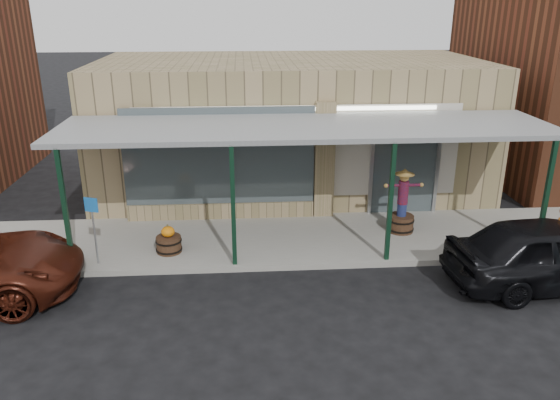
{
  "coord_description": "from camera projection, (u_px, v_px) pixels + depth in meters",
  "views": [
    {
      "loc": [
        -1.55,
        -9.36,
        5.97
      ],
      "look_at": [
        -0.71,
        2.6,
        1.55
      ],
      "focal_mm": 35.0,
      "sensor_mm": 36.0,
      "label": 1
    }
  ],
  "objects": [
    {
      "name": "barrel_scarecrow",
      "position": [
        402.0,
        211.0,
        14.37
      ],
      "size": [
        1.05,
        0.82,
        1.74
      ],
      "rotation": [
        0.0,
        0.0,
        -0.25
      ],
      "color": "#46281C",
      "rests_on": "sidewalk"
    },
    {
      "name": "block_buildings_near",
      "position": [
        347.0,
        69.0,
        18.37
      ],
      "size": [
        61.0,
        8.0,
        8.0
      ],
      "color": "brown",
      "rests_on": "ground"
    },
    {
      "name": "awning",
      "position": [
        306.0,
        129.0,
        13.22
      ],
      "size": [
        12.0,
        3.0,
        3.04
      ],
      "color": "slate",
      "rests_on": "ground"
    },
    {
      "name": "parked_sedan",
      "position": [
        552.0,
        253.0,
        11.87
      ],
      "size": [
        4.67,
        2.16,
        1.59
      ],
      "rotation": [
        0.0,
        0.0,
        1.65
      ],
      "color": "black",
      "rests_on": "ground"
    },
    {
      "name": "handicap_sign",
      "position": [
        93.0,
        222.0,
        12.43
      ],
      "size": [
        0.33,
        0.14,
        1.63
      ],
      "rotation": [
        0.0,
        0.0,
        -0.34
      ],
      "color": "gray",
      "rests_on": "sidewalk"
    },
    {
      "name": "sidewalk",
      "position": [
        304.0,
        239.0,
        14.27
      ],
      "size": [
        40.0,
        3.2,
        0.15
      ],
      "primitive_type": "cube",
      "color": "gray",
      "rests_on": "ground"
    },
    {
      "name": "barrel_pumpkin",
      "position": [
        169.0,
        242.0,
        13.29
      ],
      "size": [
        0.8,
        0.8,
        0.72
      ],
      "rotation": [
        0.0,
        0.0,
        -0.41
      ],
      "color": "#46281C",
      "rests_on": "sidewalk"
    },
    {
      "name": "storefront",
      "position": [
        290.0,
        125.0,
        17.85
      ],
      "size": [
        12.0,
        6.25,
        4.2
      ],
      "color": "#99825E",
      "rests_on": "ground"
    },
    {
      "name": "ground",
      "position": [
        324.0,
        316.0,
        10.93
      ],
      "size": [
        120.0,
        120.0,
        0.0
      ],
      "primitive_type": "plane",
      "color": "black",
      "rests_on": "ground"
    }
  ]
}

